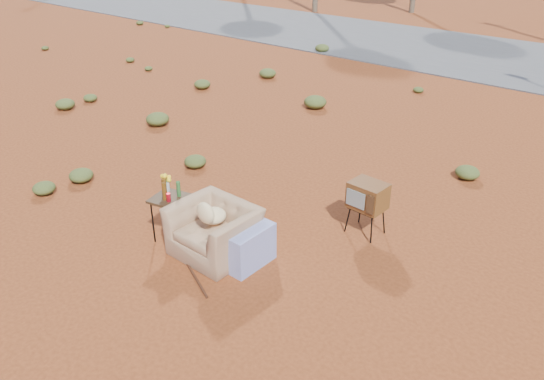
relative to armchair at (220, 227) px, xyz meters
The scene contains 7 objects.
ground 0.50m from the armchair, 20.32° to the right, with size 140.00×140.00×0.00m, color brown.
highway 14.97m from the armchair, 89.57° to the left, with size 140.00×7.00×0.04m, color #565659.
armchair is the anchor object (origin of this frame).
tv_unit 2.36m from the armchair, 55.03° to the left, with size 0.58×0.48×0.89m.
side_table 0.99m from the armchair, behind, with size 0.62×0.62×1.04m.
rusty_bar 0.74m from the armchair, 97.87° to the right, with size 0.04×0.04×1.47m, color #4E2714.
scrub_patch 4.44m from the armchair, 99.25° to the left, with size 17.49×8.07×0.33m.
Camera 1 is at (4.76, -4.59, 4.61)m, focal length 35.00 mm.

